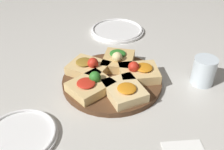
# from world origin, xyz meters

# --- Properties ---
(ground_plane) EXTENTS (3.00, 3.00, 0.00)m
(ground_plane) POSITION_xyz_m (0.00, 0.00, 0.00)
(ground_plane) COLOR beige
(serving_board) EXTENTS (0.30, 0.30, 0.02)m
(serving_board) POSITION_xyz_m (0.00, 0.00, 0.01)
(serving_board) COLOR #51331E
(serving_board) RESTS_ON ground_plane
(focaccia_slice_0) EXTENTS (0.13, 0.14, 0.06)m
(focaccia_slice_0) POSITION_xyz_m (0.03, -0.08, 0.03)
(focaccia_slice_0) COLOR #DBB775
(focaccia_slice_0) RESTS_ON serving_board
(focaccia_slice_1) EXTENTS (0.12, 0.10, 0.06)m
(focaccia_slice_1) POSITION_xyz_m (0.08, 0.00, 0.03)
(focaccia_slice_1) COLOR tan
(focaccia_slice_1) RESTS_ON serving_board
(focaccia_slice_2) EXTENTS (0.12, 0.13, 0.06)m
(focaccia_slice_2) POSITION_xyz_m (0.02, 0.08, 0.03)
(focaccia_slice_2) COLOR #DBB775
(focaccia_slice_2) RESTS_ON serving_board
(focaccia_slice_3) EXTENTS (0.15, 0.14, 0.06)m
(focaccia_slice_3) POSITION_xyz_m (-0.07, 0.05, 0.03)
(focaccia_slice_3) COLOR #DBB775
(focaccia_slice_3) RESTS_ON serving_board
(focaccia_slice_4) EXTENTS (0.15, 0.15, 0.04)m
(focaccia_slice_4) POSITION_xyz_m (-0.07, -0.05, 0.03)
(focaccia_slice_4) COLOR #E5C689
(focaccia_slice_4) RESTS_ON serving_board
(plate_left) EXTENTS (0.18, 0.18, 0.02)m
(plate_left) POSITION_xyz_m (-0.27, 0.16, 0.01)
(plate_left) COLOR white
(plate_left) RESTS_ON ground_plane
(plate_right) EXTENTS (0.22, 0.22, 0.02)m
(plate_right) POSITION_xyz_m (0.35, 0.07, 0.01)
(plate_right) COLOR white
(plate_right) RESTS_ON ground_plane
(water_glass) EXTENTS (0.07, 0.07, 0.09)m
(water_glass) POSITION_xyz_m (0.07, -0.27, 0.04)
(water_glass) COLOR silver
(water_glass) RESTS_ON ground_plane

